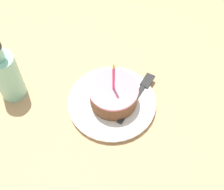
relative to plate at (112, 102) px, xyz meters
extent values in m
cube|color=tan|center=(0.01, 0.01, -0.03)|extent=(2.40, 2.40, 0.04)
cylinder|color=white|center=(0.00, 0.00, 0.00)|extent=(0.21, 0.21, 0.02)
cylinder|color=white|center=(0.00, 0.00, 0.00)|extent=(0.22, 0.22, 0.01)
cylinder|color=brown|center=(0.00, 0.00, 0.03)|extent=(0.12, 0.12, 0.05)
cylinder|color=#D17A8C|center=(0.00, 0.00, 0.06)|extent=(0.12, 0.12, 0.01)
cylinder|color=#E04C8C|center=(0.00, 0.00, 0.10)|extent=(0.01, 0.01, 0.08)
cone|color=yellow|center=(0.00, 0.00, 0.15)|extent=(0.01, 0.01, 0.01)
cube|color=#262626|center=(-0.03, -0.04, 0.01)|extent=(0.08, 0.11, 0.00)
cube|color=#262626|center=(0.02, -0.11, 0.01)|extent=(0.04, 0.05, 0.00)
cylinder|color=#8CD1B2|center=(0.15, 0.21, 0.06)|extent=(0.06, 0.06, 0.14)
camera|label=1|loc=(-0.38, 0.19, 0.67)|focal=50.00mm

